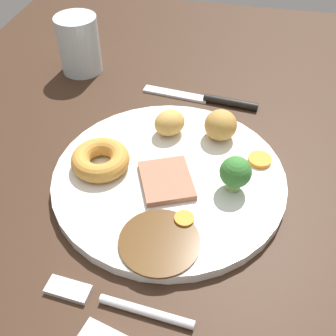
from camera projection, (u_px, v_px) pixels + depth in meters
dining_table at (163, 211)px, 50.80cm from camera, size 120.00×84.00×3.60cm
dinner_plate at (168, 178)px, 51.51cm from camera, size 29.05×29.05×1.40cm
gravy_pool at (159, 242)px, 43.48cm from camera, size 8.81×8.81×0.30cm
meat_slice_main at (165, 180)px, 49.68cm from camera, size 8.88×8.29×0.80cm
yorkshire_pudding at (100, 160)px, 51.13cm from camera, size 7.36×7.36×2.36cm
roast_potato_left at (170, 123)px, 55.59cm from camera, size 5.69×5.65×3.46cm
roast_potato_right at (221, 125)px, 54.72cm from camera, size 4.88×4.84×4.11cm
carrot_coin_front at (260, 160)px, 52.44cm from camera, size 3.00×3.00×0.58cm
carrot_coin_back at (184, 219)px, 45.49cm from camera, size 2.24×2.24×0.58cm
broccoli_floret at (235, 173)px, 47.52cm from camera, size 3.77×3.77×4.58cm
fork at (113, 302)px, 39.79cm from camera, size 2.77×15.32×0.90cm
knife at (210, 99)px, 64.21cm from camera, size 3.56×18.54×1.20cm
water_glass at (79, 45)px, 68.13cm from camera, size 6.88×6.88×9.44cm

